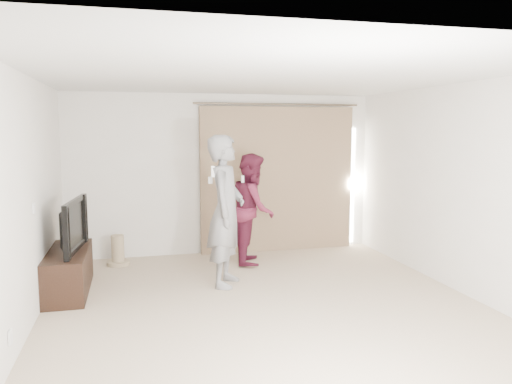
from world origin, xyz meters
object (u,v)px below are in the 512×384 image
person_man (226,211)px  person_woman (253,208)px  tv (66,225)px  tv_console (69,271)px

person_man → person_woman: size_ratio=1.17×
tv → person_woman: bearing=-66.0°
tv → person_man: 1.99m
person_man → tv: bearing=175.1°
person_man → person_woman: bearing=58.9°
tv_console → person_woman: (2.57, 0.82, 0.57)m
tv_console → person_man: person_man is taller
tv_console → person_man: 2.11m
person_woman → tv_console: bearing=-162.2°
person_man → person_woman: 1.17m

